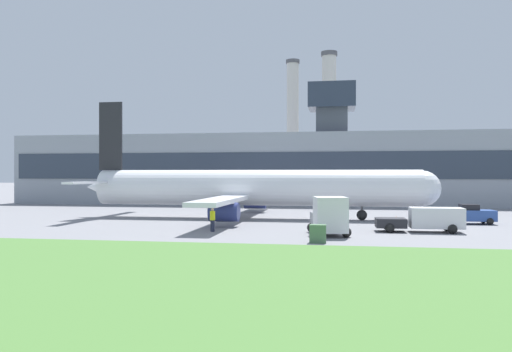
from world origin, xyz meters
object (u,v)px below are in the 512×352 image
(ground_crew_person, at_px, (213,220))
(pushback_tug, at_px, (469,215))
(airplane, at_px, (250,188))
(baggage_truck, at_px, (426,220))
(fuel_truck, at_px, (329,217))

(ground_crew_person, bearing_deg, pushback_tug, 24.42)
(airplane, xyz_separation_m, baggage_truck, (14.95, -9.18, -2.04))
(baggage_truck, distance_m, fuel_truck, 7.79)
(airplane, bearing_deg, fuel_truck, -57.59)
(airplane, distance_m, fuel_truck, 14.73)
(pushback_tug, bearing_deg, baggage_truck, -124.01)
(baggage_truck, bearing_deg, ground_crew_person, -171.94)
(fuel_truck, bearing_deg, pushback_tug, 40.83)
(baggage_truck, bearing_deg, pushback_tug, 55.99)
(airplane, distance_m, ground_crew_person, 11.63)
(pushback_tug, bearing_deg, ground_crew_person, -155.58)
(airplane, height_order, ground_crew_person, airplane)
(baggage_truck, xyz_separation_m, ground_crew_person, (-15.81, -2.24, -0.02))
(pushback_tug, distance_m, baggage_truck, 8.59)
(pushback_tug, relative_size, ground_crew_person, 2.39)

